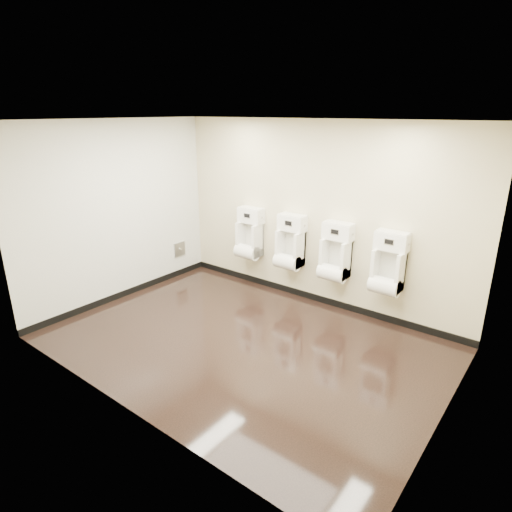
{
  "coord_description": "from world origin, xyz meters",
  "views": [
    {
      "loc": [
        3.19,
        -3.83,
        2.92
      ],
      "look_at": [
        -0.2,
        0.55,
        1.02
      ],
      "focal_mm": 30.0,
      "sensor_mm": 36.0,
      "label": 1
    }
  ],
  "objects_px": {
    "urinal_1": "(290,246)",
    "urinal_2": "(335,256)",
    "urinal_3": "(388,268)",
    "access_panel": "(180,249)",
    "urinal_0": "(249,237)"
  },
  "relations": [
    {
      "from": "urinal_1",
      "to": "urinal_2",
      "type": "distance_m",
      "value": 0.8
    },
    {
      "from": "urinal_1",
      "to": "urinal_3",
      "type": "relative_size",
      "value": 1.0
    },
    {
      "from": "access_panel",
      "to": "urinal_3",
      "type": "distance_m",
      "value": 3.78
    },
    {
      "from": "access_panel",
      "to": "urinal_1",
      "type": "distance_m",
      "value": 2.21
    },
    {
      "from": "urinal_2",
      "to": "access_panel",
      "type": "bearing_deg",
      "value": -172.29
    },
    {
      "from": "urinal_3",
      "to": "urinal_0",
      "type": "bearing_deg",
      "value": 180.0
    },
    {
      "from": "urinal_0",
      "to": "urinal_2",
      "type": "distance_m",
      "value": 1.62
    },
    {
      "from": "urinal_0",
      "to": "access_panel",
      "type": "bearing_deg",
      "value": -163.25
    },
    {
      "from": "urinal_1",
      "to": "access_panel",
      "type": "bearing_deg",
      "value": -169.48
    },
    {
      "from": "access_panel",
      "to": "urinal_1",
      "type": "height_order",
      "value": "urinal_1"
    },
    {
      "from": "access_panel",
      "to": "urinal_0",
      "type": "relative_size",
      "value": 0.29
    },
    {
      "from": "access_panel",
      "to": "urinal_3",
      "type": "bearing_deg",
      "value": 6.07
    },
    {
      "from": "urinal_0",
      "to": "urinal_2",
      "type": "height_order",
      "value": "same"
    },
    {
      "from": "access_panel",
      "to": "urinal_0",
      "type": "xyz_separation_m",
      "value": [
        1.32,
        0.4,
        0.37
      ]
    },
    {
      "from": "urinal_2",
      "to": "urinal_1",
      "type": "bearing_deg",
      "value": 180.0
    }
  ]
}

